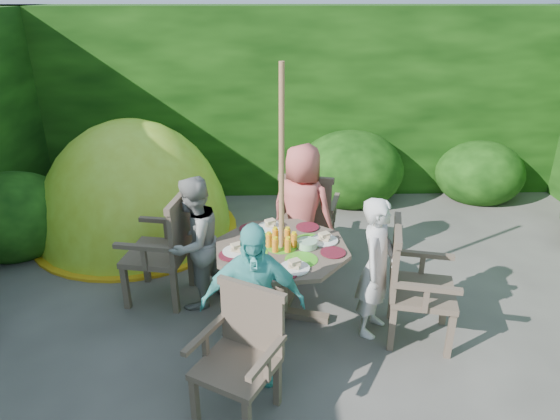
{
  "coord_description": "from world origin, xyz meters",
  "views": [
    {
      "loc": [
        -0.56,
        -3.08,
        2.66
      ],
      "look_at": [
        -0.43,
        1.04,
        0.85
      ],
      "focal_mm": 32.0,
      "sensor_mm": 36.0,
      "label": 1
    }
  ],
  "objects_px": {
    "child_right": "(377,267)",
    "patio_table": "(282,258)",
    "dome_tent": "(138,231)",
    "child_left": "(194,243)",
    "parasol_pole": "(282,202)",
    "garden_chair_front": "(242,352)",
    "garden_chair_right": "(413,283)",
    "child_front": "(253,305)",
    "garden_chair_left": "(166,247)",
    "garden_chair_back": "(308,215)",
    "child_back": "(302,211)"
  },
  "relations": [
    {
      "from": "child_right",
      "to": "patio_table",
      "type": "bearing_deg",
      "value": 102.84
    },
    {
      "from": "dome_tent",
      "to": "child_left",
      "type": "bearing_deg",
      "value": -51.77
    },
    {
      "from": "patio_table",
      "to": "dome_tent",
      "type": "xyz_separation_m",
      "value": [
        -1.68,
        1.74,
        -0.58
      ]
    },
    {
      "from": "parasol_pole",
      "to": "dome_tent",
      "type": "distance_m",
      "value": 2.66
    },
    {
      "from": "garden_chair_front",
      "to": "child_left",
      "type": "xyz_separation_m",
      "value": [
        -0.47,
        1.29,
        0.15
      ]
    },
    {
      "from": "garden_chair_right",
      "to": "child_left",
      "type": "xyz_separation_m",
      "value": [
        -1.81,
        0.55,
        0.1
      ]
    },
    {
      "from": "patio_table",
      "to": "parasol_pole",
      "type": "xyz_separation_m",
      "value": [
        -0.0,
        0.0,
        0.52
      ]
    },
    {
      "from": "patio_table",
      "to": "child_left",
      "type": "relative_size",
      "value": 1.2
    },
    {
      "from": "parasol_pole",
      "to": "dome_tent",
      "type": "xyz_separation_m",
      "value": [
        -1.68,
        1.74,
        -1.1
      ]
    },
    {
      "from": "garden_chair_front",
      "to": "child_front",
      "type": "distance_m",
      "value": 0.35
    },
    {
      "from": "garden_chair_left",
      "to": "child_left",
      "type": "distance_m",
      "value": 0.3
    },
    {
      "from": "dome_tent",
      "to": "garden_chair_back",
      "type": "bearing_deg",
      "value": -12.03
    },
    {
      "from": "garden_chair_front",
      "to": "dome_tent",
      "type": "xyz_separation_m",
      "value": [
        -1.38,
        2.81,
        -0.46
      ]
    },
    {
      "from": "garden_chair_back",
      "to": "dome_tent",
      "type": "bearing_deg",
      "value": -3.57
    },
    {
      "from": "parasol_pole",
      "to": "child_left",
      "type": "bearing_deg",
      "value": 163.41
    },
    {
      "from": "child_right",
      "to": "child_front",
      "type": "xyz_separation_m",
      "value": [
        -1.0,
        -0.54,
        0.03
      ]
    },
    {
      "from": "child_front",
      "to": "garden_chair_back",
      "type": "bearing_deg",
      "value": 71.29
    },
    {
      "from": "child_left",
      "to": "dome_tent",
      "type": "xyz_separation_m",
      "value": [
        -0.91,
        1.51,
        -0.61
      ]
    },
    {
      "from": "child_back",
      "to": "dome_tent",
      "type": "height_order",
      "value": "dome_tent"
    },
    {
      "from": "parasol_pole",
      "to": "garden_chair_front",
      "type": "bearing_deg",
      "value": -105.7
    },
    {
      "from": "garden_chair_right",
      "to": "garden_chair_front",
      "type": "bearing_deg",
      "value": 132.35
    },
    {
      "from": "child_back",
      "to": "child_right",
      "type": "bearing_deg",
      "value": 147.17
    },
    {
      "from": "child_left",
      "to": "child_front",
      "type": "height_order",
      "value": "child_front"
    },
    {
      "from": "garden_chair_left",
      "to": "garden_chair_back",
      "type": "xyz_separation_m",
      "value": [
        1.36,
        0.73,
        -0.03
      ]
    },
    {
      "from": "parasol_pole",
      "to": "garden_chair_right",
      "type": "bearing_deg",
      "value": -16.85
    },
    {
      "from": "garden_chair_front",
      "to": "child_right",
      "type": "height_order",
      "value": "child_right"
    },
    {
      "from": "garden_chair_back",
      "to": "child_right",
      "type": "height_order",
      "value": "child_right"
    },
    {
      "from": "garden_chair_front",
      "to": "child_front",
      "type": "bearing_deg",
      "value": 106.26
    },
    {
      "from": "child_front",
      "to": "dome_tent",
      "type": "relative_size",
      "value": 0.47
    },
    {
      "from": "garden_chair_front",
      "to": "child_right",
      "type": "xyz_separation_m",
      "value": [
        1.07,
        0.84,
        0.14
      ]
    },
    {
      "from": "garden_chair_left",
      "to": "patio_table",
      "type": "bearing_deg",
      "value": 83.32
    },
    {
      "from": "patio_table",
      "to": "garden_chair_front",
      "type": "distance_m",
      "value": 1.11
    },
    {
      "from": "garden_chair_left",
      "to": "dome_tent",
      "type": "bearing_deg",
      "value": -145.52
    },
    {
      "from": "child_back",
      "to": "garden_chair_front",
      "type": "bearing_deg",
      "value": 102.69
    },
    {
      "from": "garden_chair_right",
      "to": "garden_chair_back",
      "type": "xyz_separation_m",
      "value": [
        -0.73,
        1.37,
        -0.0
      ]
    },
    {
      "from": "garden_chair_right",
      "to": "garden_chair_back",
      "type": "bearing_deg",
      "value": 41.59
    },
    {
      "from": "garden_chair_left",
      "to": "garden_chair_right",
      "type": "bearing_deg",
      "value": 83.39
    },
    {
      "from": "parasol_pole",
      "to": "child_left",
      "type": "height_order",
      "value": "parasol_pole"
    },
    {
      "from": "garden_chair_right",
      "to": "garden_chair_left",
      "type": "bearing_deg",
      "value": 86.39
    },
    {
      "from": "garden_chair_back",
      "to": "child_left",
      "type": "height_order",
      "value": "child_left"
    },
    {
      "from": "patio_table",
      "to": "child_back",
      "type": "xyz_separation_m",
      "value": [
        0.22,
        0.77,
        0.1
      ]
    },
    {
      "from": "child_front",
      "to": "garden_chair_front",
      "type": "bearing_deg",
      "value": -105.4
    },
    {
      "from": "garden_chair_right",
      "to": "dome_tent",
      "type": "height_order",
      "value": "dome_tent"
    },
    {
      "from": "garden_chair_right",
      "to": "child_front",
      "type": "distance_m",
      "value": 1.36
    },
    {
      "from": "child_left",
      "to": "parasol_pole",
      "type": "bearing_deg",
      "value": 102.73
    },
    {
      "from": "child_front",
      "to": "child_right",
      "type": "bearing_deg",
      "value": 26.34
    },
    {
      "from": "child_back",
      "to": "patio_table",
      "type": "bearing_deg",
      "value": 102.46
    },
    {
      "from": "garden_chair_front",
      "to": "child_front",
      "type": "xyz_separation_m",
      "value": [
        0.07,
        0.3,
        0.17
      ]
    },
    {
      "from": "child_back",
      "to": "child_left",
      "type": "bearing_deg",
      "value": 57.17
    },
    {
      "from": "child_right",
      "to": "child_front",
      "type": "distance_m",
      "value": 1.13
    }
  ]
}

